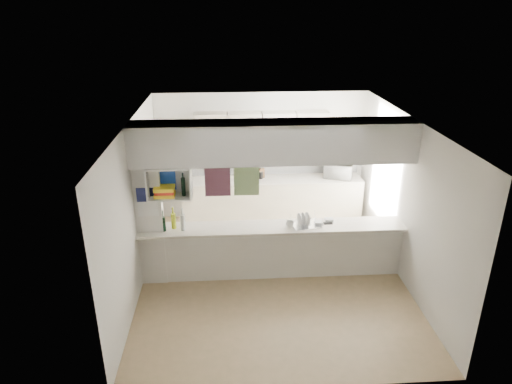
{
  "coord_description": "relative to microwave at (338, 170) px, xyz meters",
  "views": [
    {
      "loc": [
        -0.68,
        -6.42,
        4.17
      ],
      "look_at": [
        -0.23,
        0.5,
        1.3
      ],
      "focal_mm": 32.0,
      "sensor_mm": 36.0,
      "label": 1
    }
  ],
  "objects": [
    {
      "name": "kitchen_run",
      "position": [
        -1.37,
        0.03,
        -0.25
      ],
      "size": [
        3.6,
        0.63,
        2.24
      ],
      "color": "beige",
      "rests_on": "floor"
    },
    {
      "name": "floor",
      "position": [
        -1.53,
        -2.1,
        -1.07
      ],
      "size": [
        4.8,
        4.8,
        0.0
      ],
      "primitive_type": "plane",
      "color": "#988158",
      "rests_on": "ground"
    },
    {
      "name": "utensil_jar",
      "position": [
        -1.57,
        0.05,
        -0.08
      ],
      "size": [
        0.1,
        0.1,
        0.15
      ],
      "primitive_type": "cylinder",
      "color": "black",
      "rests_on": "bench_top"
    },
    {
      "name": "bowl",
      "position": [
        -0.04,
        0.02,
        0.18
      ],
      "size": [
        0.22,
        0.22,
        0.05
      ],
      "primitive_type": "imported",
      "color": "navy",
      "rests_on": "microwave"
    },
    {
      "name": "dish_rack",
      "position": [
        -1.01,
        -2.11,
        -0.06
      ],
      "size": [
        0.49,
        0.41,
        0.23
      ],
      "rotation": [
        0.0,
        0.0,
        0.21
      ],
      "color": "silver",
      "rests_on": "breakfast_bar"
    },
    {
      "name": "wine_bottles",
      "position": [
        -3.08,
        -2.12,
        -0.02
      ],
      "size": [
        0.37,
        0.15,
        0.37
      ],
      "color": "black",
      "rests_on": "breakfast_bar"
    },
    {
      "name": "plastic_tubs",
      "position": [
        -0.83,
        -2.03,
        -0.12
      ],
      "size": [
        0.51,
        0.21,
        0.07
      ],
      "color": "silver",
      "rests_on": "breakfast_bar"
    },
    {
      "name": "wall_back",
      "position": [
        -1.53,
        0.3,
        0.23
      ],
      "size": [
        4.2,
        0.0,
        4.2
      ],
      "primitive_type": "plane",
      "rotation": [
        1.57,
        0.0,
        0.0
      ],
      "color": "silver",
      "rests_on": "floor"
    },
    {
      "name": "microwave",
      "position": [
        0.0,
        0.0,
        0.0
      ],
      "size": [
        0.64,
        0.53,
        0.3
      ],
      "primitive_type": "imported",
      "rotation": [
        0.0,
        0.0,
        2.81
      ],
      "color": "white",
      "rests_on": "bench_top"
    },
    {
      "name": "servery_partition",
      "position": [
        -1.71,
        -2.1,
        0.59
      ],
      "size": [
        4.2,
        0.5,
        2.6
      ],
      "color": "silver",
      "rests_on": "floor"
    },
    {
      "name": "wall_right",
      "position": [
        0.57,
        -2.1,
        0.23
      ],
      "size": [
        0.0,
        4.8,
        4.8
      ],
      "primitive_type": "plane",
      "rotation": [
        1.57,
        0.0,
        -1.57
      ],
      "color": "silver",
      "rests_on": "floor"
    },
    {
      "name": "cup",
      "position": [
        -1.28,
        -2.18,
        -0.09
      ],
      "size": [
        0.16,
        0.16,
        0.1
      ],
      "primitive_type": "imported",
      "rotation": [
        0.0,
        0.0,
        -0.39
      ],
      "color": "white",
      "rests_on": "dish_rack"
    },
    {
      "name": "cubby_shelf",
      "position": [
        -3.1,
        -2.17,
        0.64
      ],
      "size": [
        0.65,
        0.35,
        0.5
      ],
      "color": "white",
      "rests_on": "bulkhead"
    },
    {
      "name": "wall_left",
      "position": [
        -3.63,
        -2.1,
        0.23
      ],
      "size": [
        0.0,
        4.8,
        4.8
      ],
      "primitive_type": "plane",
      "rotation": [
        1.57,
        0.0,
        1.57
      ],
      "color": "silver",
      "rests_on": "floor"
    },
    {
      "name": "ceiling",
      "position": [
        -1.53,
        -2.1,
        1.53
      ],
      "size": [
        4.8,
        4.8,
        0.0
      ],
      "primitive_type": "plane",
      "color": "white",
      "rests_on": "wall_back"
    },
    {
      "name": "knife_block",
      "position": [
        -1.54,
        0.08,
        -0.05
      ],
      "size": [
        0.12,
        0.11,
        0.2
      ],
      "primitive_type": "cube",
      "rotation": [
        0.0,
        0.0,
        0.39
      ],
      "color": "#54361D",
      "rests_on": "bench_top"
    }
  ]
}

